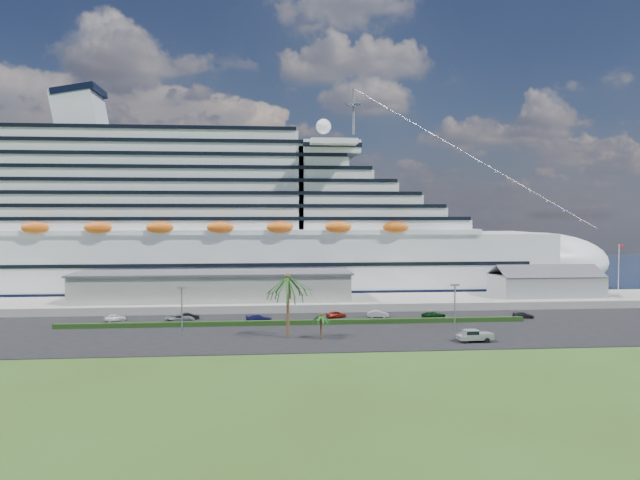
{
  "coord_description": "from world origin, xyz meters",
  "views": [
    {
      "loc": [
        -14.4,
        -99.93,
        20.68
      ],
      "look_at": [
        -2.12,
        30.0,
        15.48
      ],
      "focal_mm": 35.0,
      "sensor_mm": 36.0,
      "label": 1
    }
  ],
  "objects": [
    {
      "name": "terminal_building",
      "position": [
        -25.0,
        40.0,
        5.01
      ],
      "size": [
        61.0,
        15.0,
        6.3
      ],
      "color": "gray",
      "rests_on": "wharf"
    },
    {
      "name": "ground",
      "position": [
        0.0,
        0.0,
        0.0
      ],
      "size": [
        420.0,
        420.0,
        0.0
      ],
      "primitive_type": "plane",
      "color": "#324B19",
      "rests_on": "ground"
    },
    {
      "name": "wharf",
      "position": [
        0.0,
        40.0,
        0.9
      ],
      "size": [
        240.0,
        20.0,
        1.8
      ],
      "primitive_type": "cube",
      "color": "gray",
      "rests_on": "ground"
    },
    {
      "name": "port_shed",
      "position": [
        52.0,
        40.0,
        4.4
      ],
      "size": [
        24.0,
        12.31,
        7.37
      ],
      "color": "gray",
      "rests_on": "wharf"
    },
    {
      "name": "hedge",
      "position": [
        -8.0,
        16.0,
        0.57
      ],
      "size": [
        88.0,
        1.1,
        0.9
      ],
      "primitive_type": "cube",
      "color": "black",
      "rests_on": "asphalt_lot"
    },
    {
      "name": "parked_car_1",
      "position": [
        -28.66,
        23.96,
        0.78
      ],
      "size": [
        4.17,
        2.03,
        1.32
      ],
      "primitive_type": "imported",
      "rotation": [
        0.0,
        0.0,
        1.73
      ],
      "color": "black",
      "rests_on": "asphalt_lot"
    },
    {
      "name": "parked_car_2",
      "position": [
        -29.98,
        20.57,
        0.91
      ],
      "size": [
        6.07,
        3.54,
        1.59
      ],
      "primitive_type": "imported",
      "rotation": [
        0.0,
        0.0,
        1.74
      ],
      "color": "gray",
      "rests_on": "asphalt_lot"
    },
    {
      "name": "palm_tall",
      "position": [
        -10.0,
        4.0,
        9.2
      ],
      "size": [
        8.82,
        8.82,
        11.13
      ],
      "color": "#47301E",
      "rests_on": "ground"
    },
    {
      "name": "parked_car_7",
      "position": [
        37.65,
        19.39,
        0.73
      ],
      "size": [
        4.47,
        2.61,
        1.22
      ],
      "primitive_type": "imported",
      "rotation": [
        0.0,
        0.0,
        1.34
      ],
      "color": "black",
      "rests_on": "asphalt_lot"
    },
    {
      "name": "asphalt_lot",
      "position": [
        0.0,
        11.0,
        0.06
      ],
      "size": [
        140.0,
        38.0,
        0.12
      ],
      "primitive_type": "cube",
      "color": "black",
      "rests_on": "ground"
    },
    {
      "name": "parked_car_3",
      "position": [
        -14.92,
        19.5,
        0.87
      ],
      "size": [
        5.29,
        2.46,
        1.5
      ],
      "primitive_type": "imported",
      "rotation": [
        0.0,
        0.0,
        1.64
      ],
      "color": "#17164E",
      "rests_on": "asphalt_lot"
    },
    {
      "name": "parked_car_0",
      "position": [
        -42.67,
        23.3,
        0.81
      ],
      "size": [
        4.39,
        2.97,
        1.39
      ],
      "primitive_type": "imported",
      "rotation": [
        0.0,
        0.0,
        1.93
      ],
      "color": "white",
      "rests_on": "asphalt_lot"
    },
    {
      "name": "parked_car_6",
      "position": [
        19.91,
        21.08,
        0.8
      ],
      "size": [
        5.39,
        3.81,
        1.37
      ],
      "primitive_type": "imported",
      "rotation": [
        0.0,
        0.0,
        1.92
      ],
      "color": "#0C3312",
      "rests_on": "asphalt_lot"
    },
    {
      "name": "parked_car_4",
      "position": [
        0.49,
        23.24,
        0.82
      ],
      "size": [
        4.43,
        3.2,
        1.4
      ],
      "primitive_type": "imported",
      "rotation": [
        0.0,
        0.0,
        1.99
      ],
      "color": "maroon",
      "rests_on": "asphalt_lot"
    },
    {
      "name": "palm_short",
      "position": [
        -4.5,
        2.5,
        3.67
      ],
      "size": [
        3.53,
        3.53,
        4.56
      ],
      "color": "#47301E",
      "rests_on": "ground"
    },
    {
      "name": "parked_car_5",
      "position": [
        8.96,
        22.93,
        0.82
      ],
      "size": [
        4.41,
        2.05,
        1.4
      ],
      "primitive_type": "imported",
      "rotation": [
        0.0,
        0.0,
        1.43
      ],
      "color": "silver",
      "rests_on": "asphalt_lot"
    },
    {
      "name": "boat_trailer",
      "position": [
        20.13,
        -1.1,
        1.13
      ],
      "size": [
        5.35,
        3.57,
        1.52
      ],
      "color": "gray",
      "rests_on": "asphalt_lot"
    },
    {
      "name": "pickup_truck",
      "position": [
        19.97,
        -2.49,
        1.21
      ],
      "size": [
        5.74,
        2.35,
        1.99
      ],
      "color": "black",
      "rests_on": "asphalt_lot"
    },
    {
      "name": "water",
      "position": [
        0.0,
        130.0,
        0.01
      ],
      "size": [
        420.0,
        160.0,
        0.02
      ],
      "primitive_type": "cube",
      "color": "black",
      "rests_on": "ground"
    },
    {
      "name": "cruise_ship",
      "position": [
        -21.53,
        64.0,
        16.69
      ],
      "size": [
        191.0,
        38.0,
        54.0
      ],
      "color": "silver",
      "rests_on": "ground"
    },
    {
      "name": "flagpole",
      "position": [
        70.04,
        40.0,
        8.27
      ],
      "size": [
        1.08,
        0.16,
        12.0
      ],
      "color": "silver",
      "rests_on": "wharf"
    },
    {
      "name": "lamp_post_left",
      "position": [
        -28.0,
        8.0,
        5.34
      ],
      "size": [
        1.6,
        0.35,
        8.27
      ],
      "color": "gray",
      "rests_on": "asphalt_lot"
    },
    {
      "name": "lamp_post_right",
      "position": [
        20.0,
        8.0,
        5.34
      ],
      "size": [
        1.6,
        0.35,
        8.27
      ],
      "color": "gray",
      "rests_on": "asphalt_lot"
    }
  ]
}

